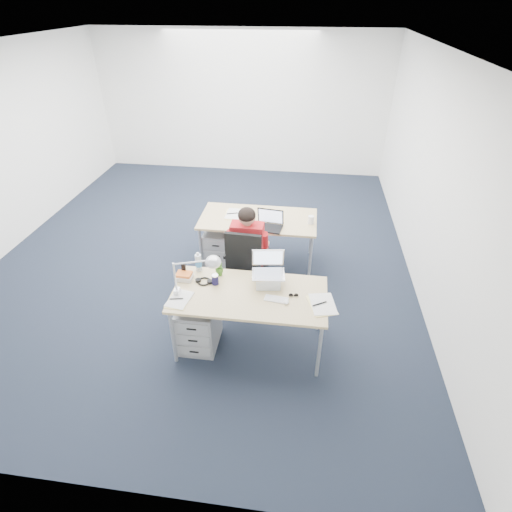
{
  "coord_description": "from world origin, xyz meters",
  "views": [
    {
      "loc": [
        1.45,
        -4.97,
        3.32
      ],
      "look_at": [
        0.95,
        -1.26,
        0.85
      ],
      "focal_mm": 28.0,
      "sensor_mm": 36.0,
      "label": 1
    }
  ],
  "objects_px": {
    "can_koozie": "(215,280)",
    "wireless_keyboard": "(276,299)",
    "drawer_pedestal_near": "(199,324)",
    "desk_near": "(249,297)",
    "silver_laptop": "(268,271)",
    "sunglasses": "(294,295)",
    "bear_figurine": "(219,269)",
    "seated_person": "(249,248)",
    "far_cup": "(311,220)",
    "headphones": "(204,281)",
    "water_bottle": "(198,262)",
    "book_stack": "(184,276)",
    "desk_far": "(258,221)",
    "computer_mouse": "(286,302)",
    "desk_lamp": "(190,275)",
    "drawer_pedestal_far": "(220,247)",
    "dark_laptop": "(269,220)",
    "office_chair": "(247,278)",
    "cordless_phone": "(184,270)"
  },
  "relations": [
    {
      "from": "can_koozie",
      "to": "book_stack",
      "type": "relative_size",
      "value": 0.67
    },
    {
      "from": "wireless_keyboard",
      "to": "water_bottle",
      "type": "distance_m",
      "value": 0.99
    },
    {
      "from": "desk_near",
      "to": "computer_mouse",
      "type": "height_order",
      "value": "computer_mouse"
    },
    {
      "from": "seated_person",
      "to": "book_stack",
      "type": "relative_size",
      "value": 7.2
    },
    {
      "from": "water_bottle",
      "to": "cordless_phone",
      "type": "bearing_deg",
      "value": -137.01
    },
    {
      "from": "silver_laptop",
      "to": "sunglasses",
      "type": "relative_size",
      "value": 3.54
    },
    {
      "from": "headphones",
      "to": "computer_mouse",
      "type": "bearing_deg",
      "value": -10.57
    },
    {
      "from": "drawer_pedestal_far",
      "to": "sunglasses",
      "type": "bearing_deg",
      "value": -54.26
    },
    {
      "from": "silver_laptop",
      "to": "desk_lamp",
      "type": "xyz_separation_m",
      "value": [
        -0.76,
        -0.28,
        0.08
      ]
    },
    {
      "from": "drawer_pedestal_near",
      "to": "desk_far",
      "type": "bearing_deg",
      "value": 75.65
    },
    {
      "from": "water_bottle",
      "to": "desk_far",
      "type": "bearing_deg",
      "value": 69.28
    },
    {
      "from": "can_koozie",
      "to": "wireless_keyboard",
      "type": "bearing_deg",
      "value": -14.59
    },
    {
      "from": "computer_mouse",
      "to": "far_cup",
      "type": "height_order",
      "value": "far_cup"
    },
    {
      "from": "office_chair",
      "to": "seated_person",
      "type": "bearing_deg",
      "value": 92.39
    },
    {
      "from": "sunglasses",
      "to": "far_cup",
      "type": "height_order",
      "value": "far_cup"
    },
    {
      "from": "book_stack",
      "to": "dark_laptop",
      "type": "distance_m",
      "value": 1.46
    },
    {
      "from": "office_chair",
      "to": "wireless_keyboard",
      "type": "height_order",
      "value": "office_chair"
    },
    {
      "from": "computer_mouse",
      "to": "sunglasses",
      "type": "xyz_separation_m",
      "value": [
        0.07,
        0.11,
        -0.0
      ]
    },
    {
      "from": "headphones",
      "to": "water_bottle",
      "type": "height_order",
      "value": "water_bottle"
    },
    {
      "from": "desk_near",
      "to": "sunglasses",
      "type": "xyz_separation_m",
      "value": [
        0.46,
        0.02,
        0.06
      ]
    },
    {
      "from": "far_cup",
      "to": "computer_mouse",
      "type": "bearing_deg",
      "value": -97.09
    },
    {
      "from": "water_bottle",
      "to": "book_stack",
      "type": "distance_m",
      "value": 0.23
    },
    {
      "from": "cordless_phone",
      "to": "drawer_pedestal_far",
      "type": "bearing_deg",
      "value": 91.48
    },
    {
      "from": "wireless_keyboard",
      "to": "desk_far",
      "type": "bearing_deg",
      "value": 110.29
    },
    {
      "from": "desk_near",
      "to": "can_koozie",
      "type": "relative_size",
      "value": 13.65
    },
    {
      "from": "office_chair",
      "to": "desk_lamp",
      "type": "distance_m",
      "value": 1.25
    },
    {
      "from": "drawer_pedestal_far",
      "to": "far_cup",
      "type": "relative_size",
      "value": 4.96
    },
    {
      "from": "wireless_keyboard",
      "to": "bear_figurine",
      "type": "xyz_separation_m",
      "value": [
        -0.66,
        0.34,
        0.08
      ]
    },
    {
      "from": "water_bottle",
      "to": "seated_person",
      "type": "bearing_deg",
      "value": 55.82
    },
    {
      "from": "desk_near",
      "to": "silver_laptop",
      "type": "xyz_separation_m",
      "value": [
        0.18,
        0.18,
        0.23
      ]
    },
    {
      "from": "desk_far",
      "to": "computer_mouse",
      "type": "distance_m",
      "value": 1.82
    },
    {
      "from": "desk_near",
      "to": "seated_person",
      "type": "xyz_separation_m",
      "value": [
        -0.15,
        1.02,
        -0.05
      ]
    },
    {
      "from": "seated_person",
      "to": "silver_laptop",
      "type": "bearing_deg",
      "value": -68.23
    },
    {
      "from": "drawer_pedestal_near",
      "to": "wireless_keyboard",
      "type": "bearing_deg",
      "value": -0.9
    },
    {
      "from": "desk_near",
      "to": "sunglasses",
      "type": "bearing_deg",
      "value": 2.0
    },
    {
      "from": "office_chair",
      "to": "bear_figurine",
      "type": "xyz_separation_m",
      "value": [
        -0.22,
        -0.56,
        0.52
      ]
    },
    {
      "from": "seated_person",
      "to": "silver_laptop",
      "type": "distance_m",
      "value": 0.94
    },
    {
      "from": "seated_person",
      "to": "desk_lamp",
      "type": "distance_m",
      "value": 1.25
    },
    {
      "from": "headphones",
      "to": "dark_laptop",
      "type": "relative_size",
      "value": 0.55
    },
    {
      "from": "drawer_pedestal_near",
      "to": "can_koozie",
      "type": "relative_size",
      "value": 4.69
    },
    {
      "from": "desk_near",
      "to": "dark_laptop",
      "type": "bearing_deg",
      "value": 87.9
    },
    {
      "from": "drawer_pedestal_near",
      "to": "desk_lamp",
      "type": "height_order",
      "value": "desk_lamp"
    },
    {
      "from": "sunglasses",
      "to": "dark_laptop",
      "type": "relative_size",
      "value": 0.29
    },
    {
      "from": "wireless_keyboard",
      "to": "sunglasses",
      "type": "bearing_deg",
      "value": 31.41
    },
    {
      "from": "book_stack",
      "to": "wireless_keyboard",
      "type": "bearing_deg",
      "value": -11.74
    },
    {
      "from": "water_bottle",
      "to": "drawer_pedestal_far",
      "type": "bearing_deg",
      "value": 91.88
    },
    {
      "from": "seated_person",
      "to": "far_cup",
      "type": "height_order",
      "value": "seated_person"
    },
    {
      "from": "headphones",
      "to": "sunglasses",
      "type": "xyz_separation_m",
      "value": [
        0.96,
        -0.11,
        -0.0
      ]
    },
    {
      "from": "cordless_phone",
      "to": "dark_laptop",
      "type": "height_order",
      "value": "dark_laptop"
    },
    {
      "from": "desk_near",
      "to": "wireless_keyboard",
      "type": "xyz_separation_m",
      "value": [
        0.29,
        -0.06,
        0.05
      ]
    }
  ]
}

